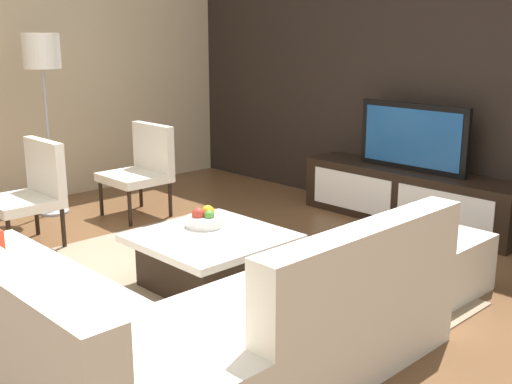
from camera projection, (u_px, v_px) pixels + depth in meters
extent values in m
plane|color=brown|center=(210.00, 294.00, 4.32)|extent=(14.00, 14.00, 0.00)
cube|color=black|center=(435.00, 69.00, 5.79)|extent=(6.40, 0.12, 2.80)
cube|color=#C6B28E|center=(17.00, 65.00, 6.34)|extent=(0.12, 5.20, 2.80)
cube|color=gray|center=(201.00, 289.00, 4.39)|extent=(3.01, 2.44, 0.01)
cube|color=black|center=(409.00, 196.00, 5.87)|extent=(2.12, 0.47, 0.50)
cube|color=white|center=(351.00, 192.00, 6.05)|extent=(0.90, 0.01, 0.35)
cube|color=white|center=(443.00, 212.00, 5.37)|extent=(0.90, 0.01, 0.35)
cube|color=black|center=(413.00, 137.00, 5.74)|extent=(1.09, 0.05, 0.61)
cube|color=#194C8C|center=(411.00, 137.00, 5.72)|extent=(0.98, 0.01, 0.51)
cube|color=silver|center=(40.00, 339.00, 3.25)|extent=(2.53, 0.85, 0.41)
cube|color=silver|center=(312.00, 322.00, 3.44)|extent=(0.85, 1.45, 0.41)
cube|color=silver|center=(366.00, 267.00, 3.11)|extent=(0.18, 1.45, 0.42)
cube|color=red|center=(355.00, 265.00, 3.63)|extent=(0.60, 0.44, 0.06)
cube|color=black|center=(212.00, 264.00, 4.42)|extent=(0.74, 0.75, 0.33)
cube|color=white|center=(211.00, 238.00, 4.37)|extent=(0.93, 0.94, 0.05)
cylinder|color=black|center=(9.00, 238.00, 4.90)|extent=(0.04, 0.04, 0.38)
cylinder|color=black|center=(36.00, 214.00, 5.54)|extent=(0.04, 0.04, 0.38)
cylinder|color=black|center=(63.00, 226.00, 5.20)|extent=(0.04, 0.04, 0.38)
cube|color=silver|center=(22.00, 203.00, 5.17)|extent=(0.56, 0.53, 0.08)
cube|color=silver|center=(45.00, 167.00, 5.26)|extent=(0.56, 0.08, 0.45)
cylinder|color=#A5A5AA|center=(54.00, 212.00, 6.24)|extent=(0.28, 0.28, 0.02)
cylinder|color=#A5A5AA|center=(49.00, 142.00, 6.06)|extent=(0.03, 0.03, 1.37)
cylinder|color=white|center=(41.00, 51.00, 5.85)|extent=(0.34, 0.34, 0.32)
cube|color=silver|center=(424.00, 261.00, 4.37)|extent=(0.70, 0.70, 0.40)
cylinder|color=silver|center=(206.00, 221.00, 4.55)|extent=(0.28, 0.28, 0.07)
sphere|color=#4C8C33|center=(209.00, 215.00, 4.52)|extent=(0.08, 0.08, 0.08)
sphere|color=gold|center=(208.00, 212.00, 4.59)|extent=(0.10, 0.10, 0.10)
sphere|color=#B23326|center=(198.00, 214.00, 4.53)|extent=(0.10, 0.10, 0.10)
cylinder|color=black|center=(101.00, 196.00, 6.12)|extent=(0.04, 0.04, 0.38)
cylinder|color=black|center=(130.00, 206.00, 5.77)|extent=(0.04, 0.04, 0.38)
cylinder|color=black|center=(141.00, 188.00, 6.42)|extent=(0.04, 0.04, 0.38)
cylinder|color=black|center=(170.00, 197.00, 6.08)|extent=(0.04, 0.04, 0.38)
cube|color=silver|center=(134.00, 177.00, 6.05)|extent=(0.58, 0.53, 0.08)
cube|color=silver|center=(153.00, 147.00, 6.14)|extent=(0.58, 0.08, 0.45)
sphere|color=#AD8451|center=(427.00, 217.00, 4.29)|extent=(0.24, 0.24, 0.24)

